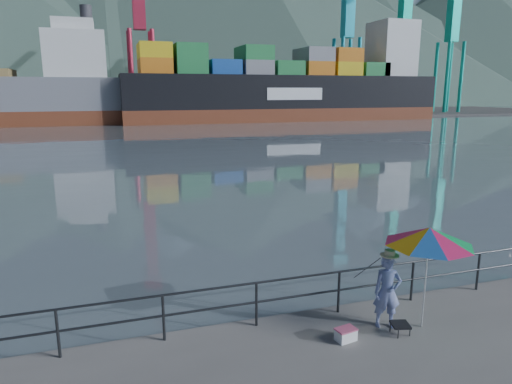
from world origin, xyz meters
The scene contains 12 objects.
harbor_water centered at (0.00, 130.00, 0.00)m, with size 500.00×280.00×0.00m, color slate.
far_dock centered at (10.00, 93.00, 0.00)m, with size 200.00×40.00×0.40m, color #514F4C.
guardrail centered at (0.00, 1.70, 0.52)m, with size 22.00×0.06×1.03m.
mountains centered at (38.82, 207.75, 35.55)m, with size 600.00×332.80×80.00m.
port_cranes centered at (31.00, 84.00, 16.00)m, with size 116.00×28.00×38.40m.
container_stacks centered at (31.53, 94.19, 3.30)m, with size 58.00×8.40×7.80m.
fisherman centered at (3.68, 0.80, 0.81)m, with size 0.59×0.39×1.61m, color navy.
beach_umbrella centered at (4.42, 0.53, 2.07)m, with size 2.28×2.28×2.26m.
folding_stool centered at (3.78, 0.42, 0.13)m, with size 0.44×0.44×0.24m.
cooler_bag centered at (2.56, 0.54, 0.12)m, with size 0.41×0.27×0.23m, color white.
fishing_rod centered at (3.81, 1.89, 0.00)m, with size 0.02×0.02×2.03m, color black.
container_ship centered at (30.32, 70.62, 5.86)m, with size 56.52×9.42×18.10m.
Camera 1 is at (-1.82, -7.01, 5.05)m, focal length 32.00 mm.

